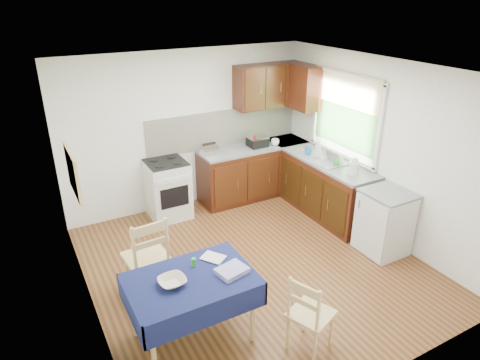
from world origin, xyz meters
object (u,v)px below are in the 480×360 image
dining_table (191,287)px  sandwich_press (257,141)px  chair_far (148,255)px  dish_rack (332,162)px  toaster (209,149)px  chair_near (309,313)px  kettle (354,167)px

dining_table → sandwich_press: sandwich_press is taller
dining_table → chair_far: size_ratio=1.17×
chair_far → dish_rack: bearing=-174.7°
toaster → dish_rack: (1.45, -1.23, -0.07)m
toaster → sandwich_press: size_ratio=0.86×
chair_near → kettle: (1.95, 1.59, 0.55)m
dining_table → kettle: (2.88, 0.91, 0.37)m
toaster → sandwich_press: bearing=2.4°
dish_rack → sandwich_press: bearing=90.8°
dining_table → sandwich_press: (2.28, 2.57, 0.35)m
chair_near → dish_rack: dish_rack is taller
toaster → kettle: 2.23m
dish_rack → kettle: kettle is taller
chair_near → sandwich_press: sandwich_press is taller
chair_far → sandwich_press: 3.02m
dish_rack → kettle: (0.01, -0.45, 0.09)m
chair_near → dining_table: bearing=32.0°
chair_far → dish_rack: size_ratio=2.29×
sandwich_press → kettle: 1.76m
chair_far → toaster: size_ratio=4.02×
chair_far → chair_near: size_ratio=1.21×
dining_table → kettle: kettle is taller
dining_table → sandwich_press: bearing=36.4°
dining_table → dish_rack: dish_rack is taller
dining_table → chair_near: 1.16m
toaster → sandwich_press: (0.87, -0.02, -0.00)m
chair_far → dish_rack: 3.10m
dining_table → dish_rack: (2.87, 1.36, 0.29)m
toaster → dining_table: bearing=-114.9°
chair_far → kettle: kettle is taller
chair_far → toaster: 2.39m
chair_far → chair_near: bearing=121.4°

